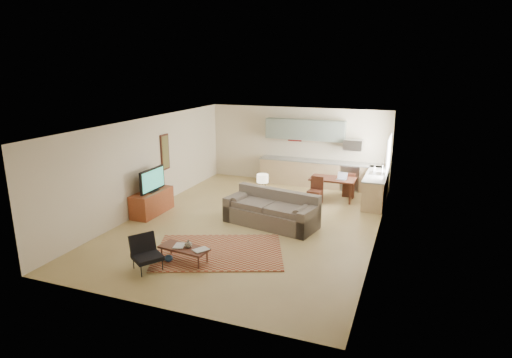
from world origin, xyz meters
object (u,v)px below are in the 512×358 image
at_px(sofa, 271,209).
at_px(tv_credenza, 152,202).
at_px(coffee_table, 184,254).
at_px(armchair, 147,254).
at_px(console_table, 262,204).
at_px(dining_table, 332,189).

bearing_deg(sofa, tv_credenza, -162.44).
bearing_deg(tv_credenza, coffee_table, -44.73).
height_order(sofa, tv_credenza, sofa).
xyz_separation_m(coffee_table, armchair, (-0.51, -0.61, 0.19)).
relative_size(console_table, dining_table, 0.48).
bearing_deg(sofa, armchair, -102.89).
relative_size(coffee_table, console_table, 1.66).
bearing_deg(dining_table, armchair, -113.00).
bearing_deg(tv_credenza, dining_table, 34.42).
relative_size(sofa, armchair, 3.54).
bearing_deg(coffee_table, console_table, 87.62).
height_order(sofa, dining_table, sofa).
bearing_deg(console_table, dining_table, 70.14).
bearing_deg(sofa, coffee_table, -98.84).
xyz_separation_m(tv_credenza, dining_table, (4.57, 3.14, 0.02)).
height_order(console_table, dining_table, dining_table).
relative_size(coffee_table, dining_table, 0.80).
height_order(coffee_table, console_table, console_table).
bearing_deg(console_table, armchair, -88.14).
relative_size(armchair, console_table, 1.08).
xyz_separation_m(sofa, dining_table, (1.10, 2.79, -0.09)).
bearing_deg(tv_credenza, sofa, 5.63).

